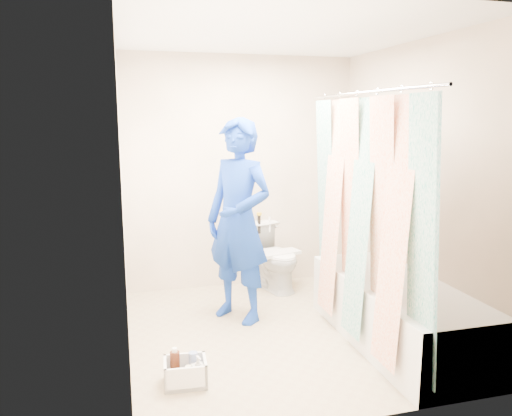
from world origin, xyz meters
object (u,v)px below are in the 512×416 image
object	(u,v)px
plumber	(239,221)
cleaning_caddy	(187,373)
bathtub	(396,311)
toilet	(274,256)

from	to	relation	value
plumber	cleaning_caddy	xyz separation A→B (m)	(-0.60, -1.01, -0.81)
bathtub	plumber	distance (m)	1.49
plumber	cleaning_caddy	distance (m)	1.43
cleaning_caddy	toilet	bearing A→B (deg)	60.56
toilet	cleaning_caddy	bearing A→B (deg)	-138.63
bathtub	cleaning_caddy	xyz separation A→B (m)	(-1.69, -0.20, -0.19)
plumber	cleaning_caddy	size ratio (longest dim) A/B	5.90
toilet	plumber	distance (m)	1.03
bathtub	toilet	xyz separation A→B (m)	(-0.55, 1.50, 0.08)
bathtub	cleaning_caddy	size ratio (longest dim) A/B	5.82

